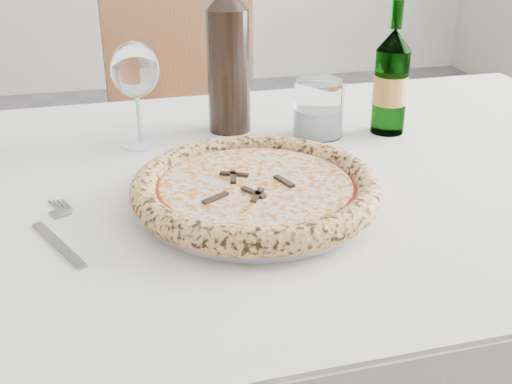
% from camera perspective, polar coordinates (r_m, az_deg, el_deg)
% --- Properties ---
extents(dining_table, '(1.49, 0.89, 0.76)m').
position_cam_1_polar(dining_table, '(1.00, -1.44, -3.18)').
color(dining_table, brown).
rests_on(dining_table, floor).
extents(chair_far, '(0.45, 0.45, 0.93)m').
position_cam_1_polar(chair_far, '(1.81, -5.76, 5.23)').
color(chair_far, brown).
rests_on(chair_far, floor).
extents(plate, '(0.30, 0.30, 0.02)m').
position_cam_1_polar(plate, '(0.87, -0.00, -0.67)').
color(plate, silver).
rests_on(plate, dining_table).
extents(pizza, '(0.34, 0.34, 0.03)m').
position_cam_1_polar(pizza, '(0.86, -0.00, 0.39)').
color(pizza, '#EEBF51').
rests_on(pizza, plate).
extents(fork, '(0.07, 0.19, 0.00)m').
position_cam_1_polar(fork, '(0.83, -17.11, -3.58)').
color(fork, gray).
rests_on(fork, dining_table).
extents(wine_glass, '(0.08, 0.08, 0.17)m').
position_cam_1_polar(wine_glass, '(1.06, -10.70, 10.43)').
color(wine_glass, white).
rests_on(wine_glass, dining_table).
extents(tumbler, '(0.09, 0.09, 0.10)m').
position_cam_1_polar(tumbler, '(1.12, 5.56, 7.09)').
color(tumbler, white).
rests_on(tumbler, dining_table).
extents(beer_bottle, '(0.06, 0.06, 0.23)m').
position_cam_1_polar(beer_bottle, '(1.14, 11.90, 9.57)').
color(beer_bottle, '#265D23').
rests_on(beer_bottle, dining_table).
extents(wine_bottle, '(0.07, 0.07, 0.30)m').
position_cam_1_polar(wine_bottle, '(1.12, -2.46, 11.80)').
color(wine_bottle, black).
rests_on(wine_bottle, dining_table).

